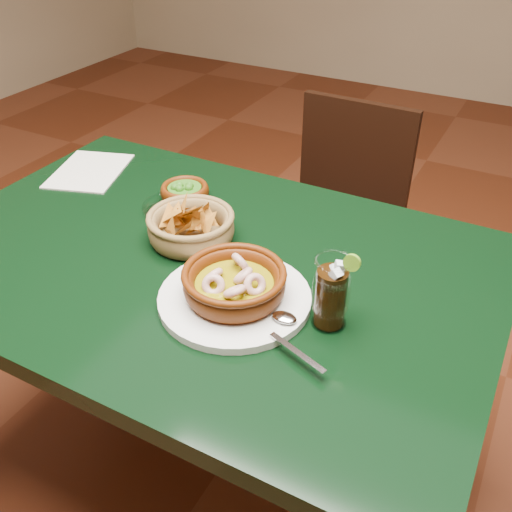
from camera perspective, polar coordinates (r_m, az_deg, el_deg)
The scene contains 9 objects.
ground at distance 1.73m, azimuth -4.05°, elevation -20.97°, with size 7.00×7.00×0.00m, color #471C0C.
dining_table at distance 1.24m, azimuth -5.26°, elevation -3.81°, with size 1.20×0.80×0.75m.
dining_chair at distance 1.86m, azimuth 8.08°, elevation 3.08°, with size 0.40×0.40×0.84m.
shrimp_plate at distance 1.04m, azimuth -2.15°, elevation -3.15°, with size 0.37×0.28×0.08m.
chip_basket at distance 1.22m, azimuth -6.53°, elevation 2.96°, with size 0.22×0.22×0.12m.
guacamole_ramekin at distance 1.39m, azimuth -7.15°, elevation 6.42°, with size 0.13×0.13×0.05m.
cola_drink at distance 0.98m, azimuth 7.52°, elevation -3.69°, with size 0.14×0.14×0.16m.
glass_ashtray at distance 1.34m, azimuth -8.80°, elevation 4.79°, with size 0.13×0.13×0.03m.
paper_menu at distance 1.58m, azimuth -16.32°, elevation 8.17°, with size 0.23×0.27×0.00m.
Camera 1 is at (0.56, -0.80, 1.42)m, focal length 40.00 mm.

